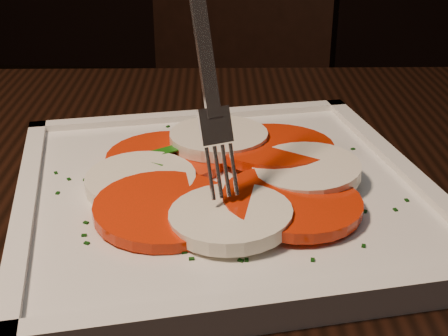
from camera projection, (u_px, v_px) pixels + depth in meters
name	position (u px, v px, depth m)	size (l,w,h in m)	color
table	(174.00, 331.00, 0.50)	(1.27, 0.90, 0.75)	black
chair	(220.00, 103.00, 1.33)	(0.55, 0.55, 0.93)	black
plate	(224.00, 194.00, 0.48)	(0.31, 0.31, 0.01)	white
caprese_salad	(224.00, 175.00, 0.48)	(0.28, 0.22, 0.02)	red
fork	(199.00, 45.00, 0.42)	(0.03, 0.07, 0.19)	white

